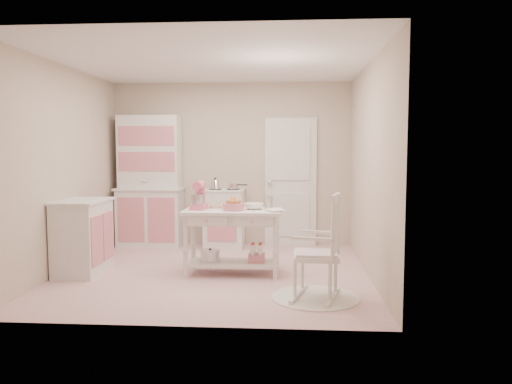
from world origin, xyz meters
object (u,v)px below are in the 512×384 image
(base_cabinet, at_px, (83,237))
(work_table, at_px, (232,242))
(stove, at_px, (224,218))
(stand_mixer, at_px, (199,196))
(rocking_chair, at_px, (316,246))
(hutch, at_px, (149,181))
(bread_basket, at_px, (233,207))

(base_cabinet, xyz_separation_m, work_table, (1.86, 0.09, -0.06))
(stove, height_order, stand_mixer, stand_mixer)
(base_cabinet, height_order, rocking_chair, rocking_chair)
(stand_mixer, bearing_deg, rocking_chair, -30.45)
(base_cabinet, distance_m, rocking_chair, 2.97)
(hutch, height_order, stand_mixer, hutch)
(work_table, distance_m, stand_mixer, 0.71)
(work_table, relative_size, bread_basket, 4.80)
(rocking_chair, relative_size, bread_basket, 4.40)
(stove, xyz_separation_m, stand_mixer, (-0.10, -1.62, 0.51))
(stove, bearing_deg, base_cabinet, -131.71)
(stand_mixer, bearing_deg, stove, 90.47)
(hutch, xyz_separation_m, base_cabinet, (-0.35, -1.78, -0.58))
(work_table, height_order, stand_mixer, stand_mixer)
(base_cabinet, relative_size, work_table, 0.77)
(hutch, xyz_separation_m, stand_mixer, (1.10, -1.67, -0.07))
(stove, height_order, work_table, stove)
(rocking_chair, bearing_deg, hutch, 147.81)
(bread_basket, bearing_deg, rocking_chair, -42.97)
(work_table, height_order, bread_basket, bread_basket)
(hutch, distance_m, bread_basket, 2.33)
(base_cabinet, bearing_deg, bread_basket, 1.30)
(base_cabinet, distance_m, bread_basket, 1.92)
(stove, xyz_separation_m, rocking_chair, (1.30, -2.59, 0.09))
(base_cabinet, relative_size, stand_mixer, 2.71)
(stove, xyz_separation_m, base_cabinet, (-1.55, -1.73, 0.00))
(stove, distance_m, stand_mixer, 1.70)
(base_cabinet, relative_size, rocking_chair, 0.84)
(base_cabinet, bearing_deg, stove, 48.29)
(base_cabinet, height_order, stand_mixer, stand_mixer)
(hutch, relative_size, base_cabinet, 2.26)
(rocking_chair, bearing_deg, stand_mixer, 159.81)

